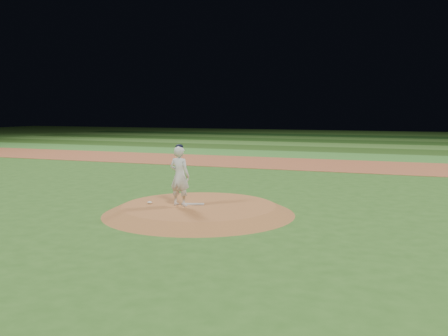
# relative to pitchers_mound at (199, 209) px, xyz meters

# --- Properties ---
(ground) EXTENTS (120.00, 120.00, 0.00)m
(ground) POSITION_rel_pitchers_mound_xyz_m (0.00, 0.00, -0.12)
(ground) COLOR #2E5F1E
(ground) RESTS_ON ground
(infield_dirt_band) EXTENTS (70.00, 6.00, 0.02)m
(infield_dirt_band) POSITION_rel_pitchers_mound_xyz_m (0.00, 14.00, -0.12)
(infield_dirt_band) COLOR #9E5331
(infield_dirt_band) RESTS_ON ground
(outfield_stripe_0) EXTENTS (70.00, 5.00, 0.02)m
(outfield_stripe_0) POSITION_rel_pitchers_mound_xyz_m (0.00, 19.50, -0.12)
(outfield_stripe_0) COLOR #397C2D
(outfield_stripe_0) RESTS_ON ground
(outfield_stripe_1) EXTENTS (70.00, 5.00, 0.02)m
(outfield_stripe_1) POSITION_rel_pitchers_mound_xyz_m (0.00, 24.50, -0.12)
(outfield_stripe_1) COLOR #264B18
(outfield_stripe_1) RESTS_ON ground
(outfield_stripe_2) EXTENTS (70.00, 5.00, 0.02)m
(outfield_stripe_2) POSITION_rel_pitchers_mound_xyz_m (0.00, 29.50, -0.12)
(outfield_stripe_2) COLOR #41772B
(outfield_stripe_2) RESTS_ON ground
(outfield_stripe_3) EXTENTS (70.00, 5.00, 0.02)m
(outfield_stripe_3) POSITION_rel_pitchers_mound_xyz_m (0.00, 34.50, -0.12)
(outfield_stripe_3) COLOR #204416
(outfield_stripe_3) RESTS_ON ground
(outfield_stripe_4) EXTENTS (70.00, 5.00, 0.02)m
(outfield_stripe_4) POSITION_rel_pitchers_mound_xyz_m (0.00, 39.50, -0.12)
(outfield_stripe_4) COLOR #376725
(outfield_stripe_4) RESTS_ON ground
(outfield_stripe_5) EXTENTS (70.00, 5.00, 0.02)m
(outfield_stripe_5) POSITION_rel_pitchers_mound_xyz_m (0.00, 44.50, -0.12)
(outfield_stripe_5) COLOR #173F14
(outfield_stripe_5) RESTS_ON ground
(pitchers_mound) EXTENTS (5.50, 5.50, 0.25)m
(pitchers_mound) POSITION_rel_pitchers_mound_xyz_m (0.00, 0.00, 0.00)
(pitchers_mound) COLOR #A26032
(pitchers_mound) RESTS_ON ground
(pitching_rubber) EXTENTS (0.67, 0.38, 0.03)m
(pitching_rubber) POSITION_rel_pitchers_mound_xyz_m (-0.18, -0.02, 0.14)
(pitching_rubber) COLOR beige
(pitching_rubber) RESTS_ON pitchers_mound
(rosin_bag) EXTENTS (0.14, 0.14, 0.08)m
(rosin_bag) POSITION_rel_pitchers_mound_xyz_m (-1.40, -0.36, 0.16)
(rosin_bag) COLOR white
(rosin_bag) RESTS_ON pitchers_mound
(pitcher_on_mound) EXTENTS (0.67, 0.48, 1.76)m
(pitcher_on_mound) POSITION_rel_pitchers_mound_xyz_m (-0.45, -0.30, 0.99)
(pitcher_on_mound) COLOR silver
(pitcher_on_mound) RESTS_ON pitchers_mound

